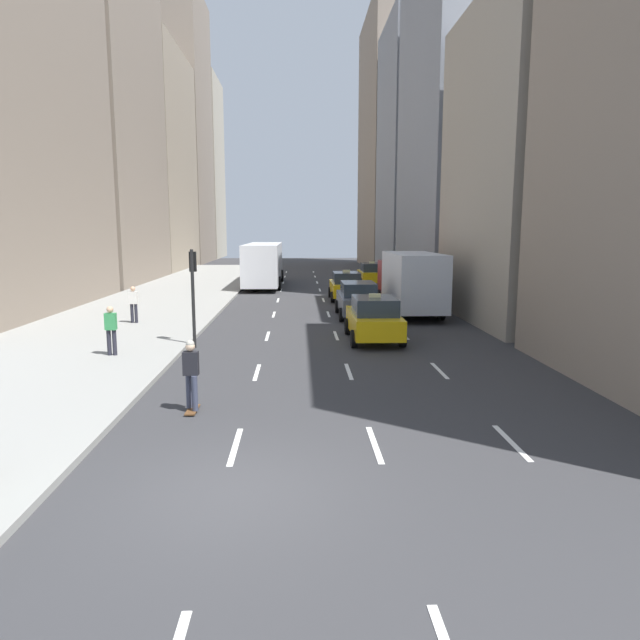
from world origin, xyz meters
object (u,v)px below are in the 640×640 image
object	(u,v)px
taxi_lead	(372,274)
taxi_second	(374,318)
pedestrian_mid_block	(111,328)
traffic_light_pole	(193,282)
skateboarder	(191,372)
pedestrian_far_walking	(134,303)
taxi_third	(346,286)
sedan_black_near	(358,299)
box_truck	(410,281)
city_bus	(264,263)

from	to	relation	value
taxi_lead	taxi_second	distance (m)	22.88
pedestrian_mid_block	traffic_light_pole	size ratio (longest dim) A/B	0.46
taxi_second	skateboarder	bearing A→B (deg)	-122.33
pedestrian_mid_block	pedestrian_far_walking	distance (m)	6.87
taxi_third	skateboarder	xyz separation A→B (m)	(-5.46, -21.81, 0.08)
sedan_black_near	traffic_light_pole	world-z (taller)	traffic_light_pole
taxi_lead	box_truck	world-z (taller)	box_truck
taxi_lead	city_bus	xyz separation A→B (m)	(-8.41, -0.37, 0.91)
taxi_third	taxi_lead	bearing A→B (deg)	73.63
skateboarder	pedestrian_mid_block	world-z (taller)	pedestrian_mid_block
taxi_lead	sedan_black_near	xyz separation A→B (m)	(-2.80, -16.57, 0.01)
skateboarder	traffic_light_pole	bearing A→B (deg)	99.60
taxi_lead	pedestrian_far_walking	bearing A→B (deg)	-124.80
traffic_light_pole	box_truck	bearing A→B (deg)	41.07
taxi_lead	sedan_black_near	size ratio (longest dim) A/B	0.93
taxi_lead	pedestrian_mid_block	bearing A→B (deg)	-114.98
taxi_lead	pedestrian_mid_block	size ratio (longest dim) A/B	2.67
taxi_second	taxi_third	xyz separation A→B (m)	(0.00, 13.18, 0.00)
pedestrian_mid_block	pedestrian_far_walking	xyz separation A→B (m)	(-1.18, 6.77, 0.00)
skateboarder	taxi_lead	bearing A→B (deg)	75.23
taxi_lead	taxi_third	distance (m)	9.93
taxi_lead	pedestrian_far_walking	world-z (taller)	taxi_lead
taxi_second	skateboarder	world-z (taller)	taxi_second
taxi_third	pedestrian_mid_block	distance (m)	18.54
skateboarder	pedestrian_mid_block	size ratio (longest dim) A/B	1.06
city_bus	traffic_light_pole	distance (m)	23.39
skateboarder	pedestrian_mid_block	xyz separation A→B (m)	(-3.69, 5.68, 0.10)
box_truck	pedestrian_mid_block	world-z (taller)	box_truck
sedan_black_near	box_truck	xyz separation A→B (m)	(2.80, 1.17, 0.82)
pedestrian_mid_block	taxi_lead	bearing A→B (deg)	65.02
pedestrian_far_walking	pedestrian_mid_block	bearing A→B (deg)	-80.14
taxi_lead	box_truck	bearing A→B (deg)	-90.00
pedestrian_mid_block	traffic_light_pole	world-z (taller)	traffic_light_pole
box_truck	pedestrian_mid_block	size ratio (longest dim) A/B	5.09
taxi_third	skateboarder	bearing A→B (deg)	-104.06
taxi_lead	taxi_second	xyz separation A→B (m)	(-2.80, -22.70, 0.00)
taxi_second	taxi_third	distance (m)	13.18
box_truck	skateboarder	world-z (taller)	box_truck
city_bus	pedestrian_mid_block	world-z (taller)	city_bus
city_bus	pedestrian_mid_block	xyz separation A→B (m)	(-3.54, -25.28, -0.72)
skateboarder	traffic_light_pole	distance (m)	7.85
traffic_light_pole	skateboarder	bearing A→B (deg)	-80.40
pedestrian_far_walking	traffic_light_pole	distance (m)	6.17
taxi_third	traffic_light_pole	world-z (taller)	traffic_light_pole
pedestrian_far_walking	traffic_light_pole	bearing A→B (deg)	-53.56
taxi_third	city_bus	size ratio (longest dim) A/B	0.38
sedan_black_near	traffic_light_pole	distance (m)	9.95
taxi_lead	box_truck	xyz separation A→B (m)	(0.00, -15.40, 0.83)
taxi_second	pedestrian_far_walking	bearing A→B (deg)	159.69
sedan_black_near	city_bus	size ratio (longest dim) A/B	0.41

